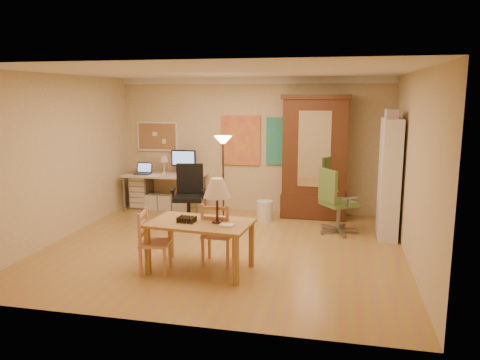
% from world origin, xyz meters
% --- Properties ---
extents(floor, '(5.50, 5.50, 0.00)m').
position_xyz_m(floor, '(0.00, 0.00, 0.00)').
color(floor, '#A8853B').
rests_on(floor, ground).
extents(crown_molding, '(5.50, 0.08, 0.12)m').
position_xyz_m(crown_molding, '(0.00, 2.46, 2.64)').
color(crown_molding, white).
rests_on(crown_molding, floor).
extents(corkboard, '(0.90, 0.04, 0.62)m').
position_xyz_m(corkboard, '(-2.05, 2.47, 1.50)').
color(corkboard, '#A3744C').
rests_on(corkboard, floor).
extents(art_panel_left, '(0.80, 0.04, 1.00)m').
position_xyz_m(art_panel_left, '(-0.25, 2.47, 1.45)').
color(art_panel_left, gold).
rests_on(art_panel_left, floor).
extents(art_panel_right, '(0.75, 0.04, 0.95)m').
position_xyz_m(art_panel_right, '(0.65, 2.47, 1.45)').
color(art_panel_right, teal).
rests_on(art_panel_right, floor).
extents(dining_table, '(1.44, 0.95, 1.28)m').
position_xyz_m(dining_table, '(0.01, -0.95, 0.81)').
color(dining_table, olive).
rests_on(dining_table, floor).
extents(ladder_chair_back, '(0.42, 0.40, 0.90)m').
position_xyz_m(ladder_chair_back, '(0.10, -0.68, 0.42)').
color(ladder_chair_back, '#BB7955').
rests_on(ladder_chair_back, floor).
extents(ladder_chair_left, '(0.43, 0.44, 0.85)m').
position_xyz_m(ladder_chair_left, '(-0.68, -1.16, 0.40)').
color(ladder_chair_left, '#BB7955').
rests_on(ladder_chair_left, floor).
extents(torchiere_lamp, '(0.31, 0.31, 1.68)m').
position_xyz_m(torchiere_lamp, '(-0.21, 0.87, 1.35)').
color(torchiere_lamp, '#46271C').
rests_on(torchiere_lamp, floor).
extents(computer_desk, '(1.65, 0.72, 1.25)m').
position_xyz_m(computer_desk, '(-1.74, 2.16, 0.46)').
color(computer_desk, tan).
rests_on(computer_desk, floor).
extents(office_chair_black, '(0.69, 0.69, 1.12)m').
position_xyz_m(office_chair_black, '(-0.94, 1.14, 0.30)').
color(office_chair_black, black).
rests_on(office_chair_black, floor).
extents(office_chair_green, '(0.72, 0.71, 1.13)m').
position_xyz_m(office_chair_green, '(1.71, 1.22, 0.30)').
color(office_chair_green, slate).
rests_on(office_chair_green, floor).
extents(drawer_cart, '(0.38, 0.46, 0.77)m').
position_xyz_m(drawer_cart, '(-2.37, 2.26, 0.38)').
color(drawer_cart, slate).
rests_on(drawer_cart, floor).
extents(armoire, '(1.29, 0.61, 2.37)m').
position_xyz_m(armoire, '(1.26, 2.24, 1.03)').
color(armoire, '#39240F').
rests_on(armoire, floor).
extents(bookshelf, '(0.30, 0.80, 1.99)m').
position_xyz_m(bookshelf, '(2.55, 1.17, 0.99)').
color(bookshelf, white).
rests_on(bookshelf, floor).
extents(wastebin, '(0.30, 0.30, 0.38)m').
position_xyz_m(wastebin, '(0.37, 1.75, 0.19)').
color(wastebin, silver).
rests_on(wastebin, floor).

